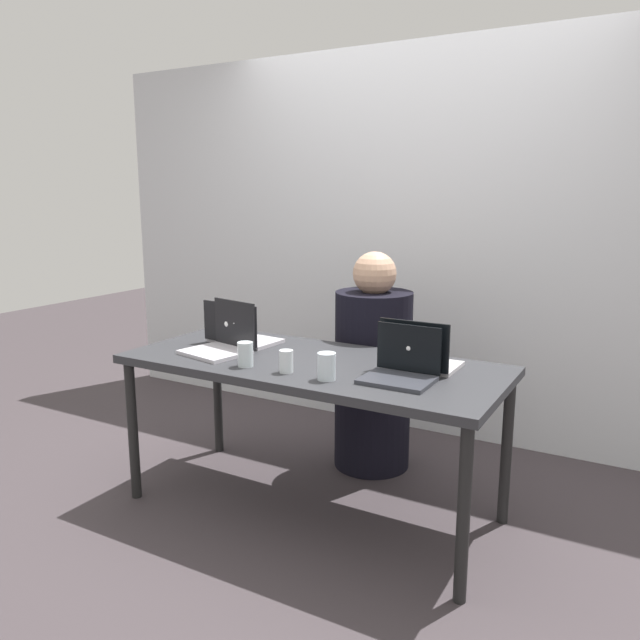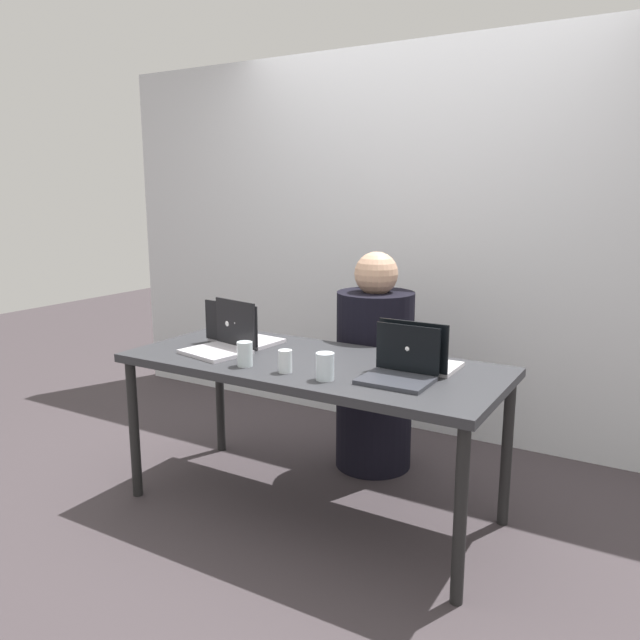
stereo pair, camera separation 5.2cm
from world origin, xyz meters
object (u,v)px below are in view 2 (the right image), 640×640
at_px(person_at_center, 374,373).
at_px(water_glass_left, 245,356).
at_px(water_glass_center, 285,363).
at_px(laptop_front_left, 223,341).
at_px(laptop_back_right, 419,358).
at_px(water_glass_right, 325,368).
at_px(laptop_back_left, 241,334).
at_px(laptop_front_right, 400,369).

height_order(person_at_center, water_glass_left, person_at_center).
bearing_deg(water_glass_center, water_glass_left, -177.78).
distance_m(laptop_front_left, laptop_back_right, 0.97).
relative_size(water_glass_left, water_glass_right, 0.97).
bearing_deg(person_at_center, water_glass_right, 98.81).
relative_size(person_at_center, laptop_back_left, 3.26).
relative_size(laptop_front_right, water_glass_right, 2.50).
bearing_deg(water_glass_right, laptop_back_left, 154.22).
distance_m(laptop_back_left, water_glass_right, 0.77).
relative_size(laptop_front_right, water_glass_center, 2.89).
bearing_deg(laptop_back_right, laptop_front_right, 88.02).
xyz_separation_m(person_at_center, laptop_front_left, (-0.50, -0.69, 0.27)).
bearing_deg(person_at_center, water_glass_center, 84.99).
bearing_deg(water_glass_left, laptop_front_left, 149.08).
distance_m(laptop_front_left, laptop_back_left, 0.19).
xyz_separation_m(laptop_back_right, water_glass_center, (-0.48, -0.34, -0.01)).
height_order(laptop_back_right, water_glass_right, laptop_back_right).
height_order(water_glass_right, water_glass_center, water_glass_right).
bearing_deg(water_glass_right, laptop_back_right, 51.15).
bearing_deg(laptop_back_left, laptop_front_left, 104.78).
distance_m(person_at_center, laptop_back_right, 0.72).
bearing_deg(laptop_front_left, water_glass_left, -18.96).
height_order(laptop_front_left, laptop_back_right, laptop_front_left).
bearing_deg(laptop_back_left, water_glass_left, 134.89).
height_order(water_glass_left, water_glass_center, water_glass_left).
height_order(laptop_back_right, water_glass_left, laptop_back_right).
distance_m(laptop_front_right, laptop_front_left, 0.94).
distance_m(laptop_front_left, water_glass_right, 0.68).
xyz_separation_m(laptop_back_left, water_glass_left, (0.28, -0.34, -0.00)).
distance_m(person_at_center, laptop_front_left, 0.89).
height_order(laptop_back_right, water_glass_center, laptop_back_right).
distance_m(laptop_front_right, water_glass_center, 0.50).
distance_m(laptop_front_right, laptop_back_right, 0.20).
bearing_deg(water_glass_center, person_at_center, 87.62).
bearing_deg(water_glass_center, laptop_front_left, 163.06).
height_order(laptop_front_right, water_glass_center, laptop_front_right).
xyz_separation_m(laptop_front_left, water_glass_left, (0.25, -0.15, -0.01)).
bearing_deg(laptop_front_right, water_glass_left, -167.33).
height_order(laptop_back_left, water_glass_center, laptop_back_left).
xyz_separation_m(laptop_front_right, laptop_back_left, (-0.97, 0.19, 0.00)).
height_order(person_at_center, laptop_back_left, person_at_center).
relative_size(laptop_back_left, water_glass_right, 3.22).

